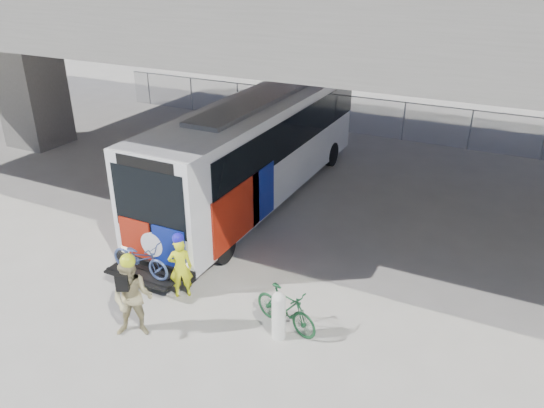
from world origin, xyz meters
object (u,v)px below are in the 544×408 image
Objects in this scene: cyclist_hivis at (180,266)px; cyclist_tan at (132,298)px; bus at (259,142)px; bollard at (279,314)px; bike_parked at (286,308)px.

cyclist_hivis is 0.85× the size of cyclist_tan.
cyclist_tan is (-0.04, -1.76, 0.14)m from cyclist_hivis.
bus is 6.00× the size of cyclist_tan.
bike_parked is at bearing 90.77° from bollard.
cyclist_hivis reaches higher than bike_parked.
bus reaches higher than cyclist_tan.
bollard is at bearing -58.94° from bus.
cyclist_hivis is at bearing 61.86° from cyclist_tan.
bollard reaches higher than bike_parked.
bollard is 0.67× the size of cyclist_hivis.
cyclist_tan is at bearing -82.76° from bus.
bus is 7.96m from bollard.
bike_parked is (-0.01, 0.39, -0.11)m from bollard.
bus is 7.08× the size of cyclist_hivis.
bus is at bearing 70.51° from cyclist_tan.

